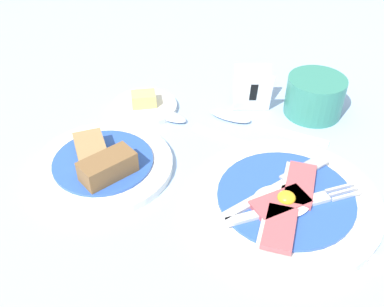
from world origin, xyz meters
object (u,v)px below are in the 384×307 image
Objects in this scene: sugar_cup at (315,95)px; butter_dish at (144,106)px; bread_plate at (103,164)px; teaspoon_near_cup at (182,121)px; breakfast_plate at (285,200)px; number_card at (253,90)px; teaspoon_by_saucer at (249,121)px.

sugar_cup is 0.86× the size of butter_dish.
teaspoon_near_cup is (0.10, 0.12, -0.01)m from bread_plate.
bread_plate is 0.36m from sugar_cup.
breakfast_plate is 0.26m from bread_plate.
number_card is (-0.03, 0.23, 0.03)m from breakfast_plate.
bread_plate is 0.16m from butter_dish.
teaspoon_by_saucer is at bearing 31.03° from bread_plate.
butter_dish is 0.59× the size of teaspoon_by_saucer.
sugar_cup reaches higher than breakfast_plate.
bread_plate is at bearing -145.07° from number_card.
number_card is at bearing 3.53° from butter_dish.
butter_dish is at bearing -179.47° from number_card.
butter_dish is at bearing -178.85° from sugar_cup.
sugar_cup is at bearing -141.19° from teaspoon_near_cup.
teaspoon_near_cup is (-0.11, -0.05, -0.03)m from number_card.
bread_plate is at bearing 53.76° from teaspoon_by_saucer.
butter_dish is (-0.21, 0.21, -0.00)m from breakfast_plate.
breakfast_plate reaches higher than teaspoon_near_cup.
butter_dish is at bearing 76.83° from bread_plate.
teaspoon_by_saucer is at bearing -161.15° from sugar_cup.
sugar_cup is at bearing 1.15° from butter_dish.
bread_plate is 1.07× the size of teaspoon_by_saucer.
number_card is at bearing 98.20° from breakfast_plate.
breakfast_plate is 0.23m from sugar_cup.
bread_plate reaches higher than teaspoon_near_cup.
number_card reaches higher than sugar_cup.
butter_dish is (0.04, 0.16, -0.00)m from bread_plate.
breakfast_plate is at bearing 124.47° from teaspoon_by_saucer.
bread_plate is 0.25m from teaspoon_by_saucer.
sugar_cup is at bearing -138.42° from teaspoon_by_saucer.
breakfast_plate is at bearing -12.66° from bread_plate.
butter_dish is 0.18m from number_card.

